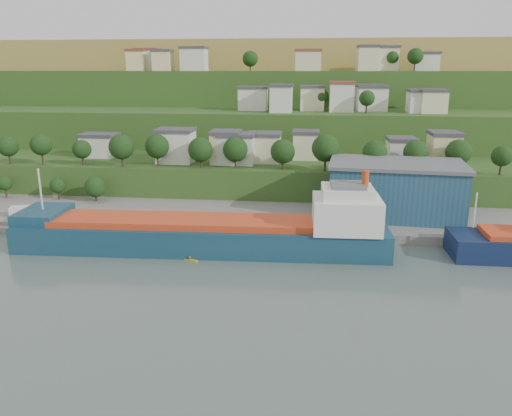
# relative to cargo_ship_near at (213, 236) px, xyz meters

# --- Properties ---
(ground) EXTENTS (500.00, 500.00, 0.00)m
(ground) POSITION_rel_cargo_ship_near_xyz_m (0.01, -7.63, -3.10)
(ground) COLOR #495955
(ground) RESTS_ON ground
(quay) EXTENTS (220.00, 26.00, 4.00)m
(quay) POSITION_rel_cargo_ship_near_xyz_m (20.01, 20.37, -3.10)
(quay) COLOR slate
(quay) RESTS_ON ground
(pebble_beach) EXTENTS (40.00, 18.00, 2.40)m
(pebble_beach) POSITION_rel_cargo_ship_near_xyz_m (-54.99, 14.37, -3.10)
(pebble_beach) COLOR slate
(pebble_beach) RESTS_ON ground
(hillside) EXTENTS (360.00, 210.74, 96.00)m
(hillside) POSITION_rel_cargo_ship_near_xyz_m (0.05, 161.04, -3.01)
(hillside) COLOR #284719
(hillside) RESTS_ON ground
(cargo_ship_near) EXTENTS (75.86, 14.49, 19.41)m
(cargo_ship_near) POSITION_rel_cargo_ship_near_xyz_m (0.00, 0.00, 0.00)
(cargo_ship_near) COLOR #123345
(cargo_ship_near) RESTS_ON ground
(warehouse) EXTENTS (32.60, 21.74, 12.80)m
(warehouse) POSITION_rel_cargo_ship_near_xyz_m (39.48, 23.37, 5.34)
(warehouse) COLOR navy
(warehouse) RESTS_ON quay
(caravan) EXTENTS (7.27, 4.54, 3.15)m
(caravan) POSITION_rel_cargo_ship_near_xyz_m (-47.72, 12.62, -0.32)
(caravan) COLOR silver
(caravan) RESTS_ON pebble_beach
(dinghy) EXTENTS (3.90, 2.24, 0.74)m
(dinghy) POSITION_rel_cargo_ship_near_xyz_m (-47.49, 13.07, -1.53)
(dinghy) COLOR silver
(dinghy) RESTS_ON pebble_beach
(kayak_orange) EXTENTS (3.01, 1.14, 0.74)m
(kayak_orange) POSITION_rel_cargo_ship_near_xyz_m (-10.63, -4.10, -2.88)
(kayak_orange) COLOR orange
(kayak_orange) RESTS_ON ground
(kayak_yellow) EXTENTS (3.55, 2.04, 0.90)m
(kayak_yellow) POSITION_rel_cargo_ship_near_xyz_m (-3.35, -6.14, -2.83)
(kayak_yellow) COLOR gold
(kayak_yellow) RESTS_ON ground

